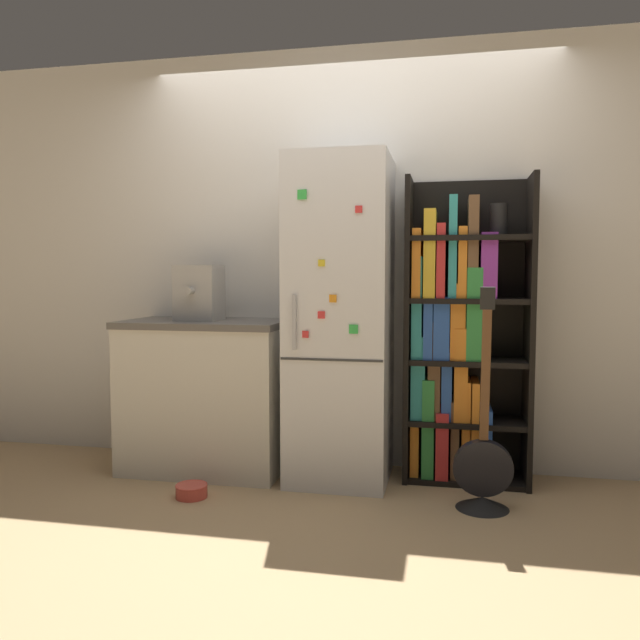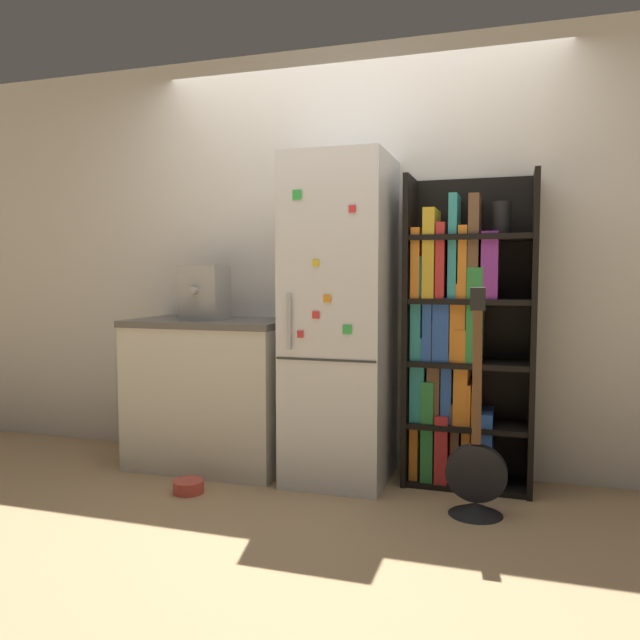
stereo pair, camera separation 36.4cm
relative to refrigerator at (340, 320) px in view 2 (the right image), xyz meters
name	(u,v)px [view 2 (the right image)]	position (x,y,z in m)	size (l,w,h in m)	color
ground_plane	(332,487)	(0.00, -0.16, -0.94)	(16.00, 16.00, 0.00)	tan
wall_back	(354,259)	(0.00, 0.32, 0.36)	(8.00, 0.05, 2.60)	silver
refrigerator	(340,320)	(0.00, 0.00, 0.00)	(0.57, 0.61, 1.87)	silver
bookshelf	(458,343)	(0.66, 0.14, -0.12)	(0.71, 0.36, 1.76)	black
kitchen_counter	(212,393)	(-0.84, 0.01, -0.47)	(0.99, 0.59, 0.92)	beige
espresso_machine	(205,293)	(-0.88, 0.01, 0.15)	(0.25, 0.29, 0.33)	#A5A39E
guitar	(476,482)	(0.80, -0.34, -0.77)	(0.30, 0.28, 1.14)	black
pet_bowl	(189,486)	(-0.73, -0.49, -0.90)	(0.17, 0.17, 0.07)	#D84C3F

